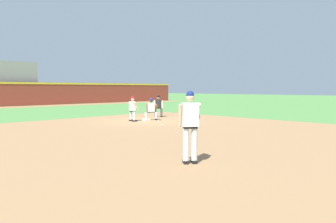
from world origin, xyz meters
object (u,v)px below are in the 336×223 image
Objects in this scene: baseball at (162,125)px; umpire at (158,105)px; pitcher at (190,122)px; first_baseman at (151,108)px; first_base_bag at (146,120)px; baserunner at (133,108)px.

umpire is (3.44, 3.86, 0.76)m from baseball.
baseball is 8.49m from pitcher.
umpire is at bearing 35.64° from first_baseman.
baserunner is at bearing 168.49° from first_base_bag.
first_baseman is (0.33, -0.12, 0.69)m from first_base_bag.
first_base_bag is 0.20× the size of pitcher.
baserunner is at bearing -161.66° from umpire.
first_baseman is (6.98, 9.08, -0.33)m from pitcher.
baseball is (-1.29, -2.68, -0.01)m from first_base_bag.
pitcher is (-5.35, -6.52, 1.02)m from baseball.
pitcher is 13.60m from umpire.
first_base_bag is 0.26× the size of umpire.
pitcher is at bearing -121.60° from baserunner.
umpire is (8.79, 10.38, -0.27)m from pitcher.
umpire is at bearing 28.79° from first_base_bag.
umpire is (1.81, 1.30, 0.06)m from first_baseman.
first_baseman is 0.92× the size of umpire.
first_base_bag is 5.14× the size of baseball.
pitcher is at bearing -125.84° from first_base_bag.
baseball is 0.04× the size of pitcher.
umpire is (3.03, 1.00, 0.00)m from baserunner.
umpire is at bearing 49.73° from pitcher.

